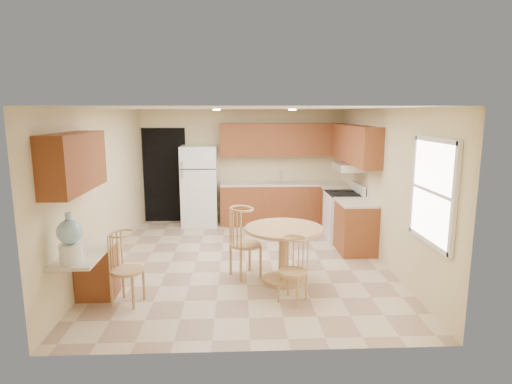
{
  "coord_description": "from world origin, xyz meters",
  "views": [
    {
      "loc": [
        -0.12,
        -6.8,
        2.44
      ],
      "look_at": [
        0.19,
        0.3,
        1.11
      ],
      "focal_mm": 30.0,
      "sensor_mm": 36.0,
      "label": 1
    }
  ],
  "objects_px": {
    "stove": "(343,215)",
    "dining_table": "(284,246)",
    "refrigerator": "(200,186)",
    "water_crock": "(70,240)",
    "chair_table_b": "(294,266)",
    "chair_desk": "(125,264)",
    "chair_table_a": "(245,237)"
  },
  "relations": [
    {
      "from": "chair_desk",
      "to": "water_crock",
      "type": "height_order",
      "value": "water_crock"
    },
    {
      "from": "dining_table",
      "to": "water_crock",
      "type": "height_order",
      "value": "water_crock"
    },
    {
      "from": "dining_table",
      "to": "refrigerator",
      "type": "bearing_deg",
      "value": 114.07
    },
    {
      "from": "refrigerator",
      "to": "chair_desk",
      "type": "height_order",
      "value": "refrigerator"
    },
    {
      "from": "chair_desk",
      "to": "water_crock",
      "type": "distance_m",
      "value": 0.81
    },
    {
      "from": "chair_table_a",
      "to": "chair_table_b",
      "type": "xyz_separation_m",
      "value": [
        0.6,
        -0.88,
        -0.12
      ]
    },
    {
      "from": "chair_table_b",
      "to": "chair_desk",
      "type": "relative_size",
      "value": 0.91
    },
    {
      "from": "chair_desk",
      "to": "chair_table_a",
      "type": "bearing_deg",
      "value": 133.22
    },
    {
      "from": "refrigerator",
      "to": "chair_desk",
      "type": "relative_size",
      "value": 1.85
    },
    {
      "from": "dining_table",
      "to": "chair_desk",
      "type": "relative_size",
      "value": 1.19
    },
    {
      "from": "chair_desk",
      "to": "stove",
      "type": "bearing_deg",
      "value": 143.01
    },
    {
      "from": "dining_table",
      "to": "water_crock",
      "type": "bearing_deg",
      "value": -154.72
    },
    {
      "from": "water_crock",
      "to": "refrigerator",
      "type": "bearing_deg",
      "value": 76.92
    },
    {
      "from": "refrigerator",
      "to": "water_crock",
      "type": "height_order",
      "value": "refrigerator"
    },
    {
      "from": "dining_table",
      "to": "chair_desk",
      "type": "bearing_deg",
      "value": -161.26
    },
    {
      "from": "dining_table",
      "to": "chair_table_b",
      "type": "xyz_separation_m",
      "value": [
        0.05,
        -0.73,
        -0.02
      ]
    },
    {
      "from": "refrigerator",
      "to": "stove",
      "type": "distance_m",
      "value": 3.15
    },
    {
      "from": "refrigerator",
      "to": "dining_table",
      "type": "xyz_separation_m",
      "value": [
        1.48,
        -3.32,
        -0.33
      ]
    },
    {
      "from": "refrigerator",
      "to": "stove",
      "type": "relative_size",
      "value": 1.59
    },
    {
      "from": "refrigerator",
      "to": "water_crock",
      "type": "distance_m",
      "value": 4.64
    },
    {
      "from": "stove",
      "to": "chair_table_b",
      "type": "relative_size",
      "value": 1.29
    },
    {
      "from": "chair_table_b",
      "to": "chair_desk",
      "type": "xyz_separation_m",
      "value": [
        -2.13,
        0.02,
        0.05
      ]
    },
    {
      "from": "chair_table_a",
      "to": "chair_table_b",
      "type": "height_order",
      "value": "chair_table_a"
    },
    {
      "from": "refrigerator",
      "to": "water_crock",
      "type": "xyz_separation_m",
      "value": [
        -1.05,
        -4.52,
        0.17
      ]
    },
    {
      "from": "refrigerator",
      "to": "dining_table",
      "type": "distance_m",
      "value": 3.65
    },
    {
      "from": "stove",
      "to": "chair_table_a",
      "type": "height_order",
      "value": "stove"
    },
    {
      "from": "stove",
      "to": "dining_table",
      "type": "relative_size",
      "value": 0.98
    },
    {
      "from": "refrigerator",
      "to": "stove",
      "type": "xyz_separation_m",
      "value": [
        2.88,
        -1.22,
        -0.4
      ]
    },
    {
      "from": "chair_table_a",
      "to": "dining_table",
      "type": "bearing_deg",
      "value": 47.19
    },
    {
      "from": "dining_table",
      "to": "chair_desk",
      "type": "distance_m",
      "value": 2.2
    },
    {
      "from": "chair_table_a",
      "to": "chair_desk",
      "type": "distance_m",
      "value": 1.76
    },
    {
      "from": "water_crock",
      "to": "stove",
      "type": "bearing_deg",
      "value": 40.06
    }
  ]
}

